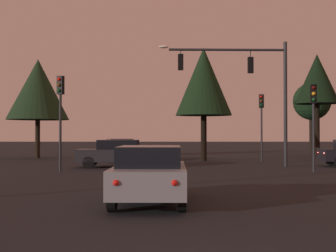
{
  "coord_description": "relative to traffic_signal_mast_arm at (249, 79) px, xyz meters",
  "views": [
    {
      "loc": [
        -0.55,
        -5.71,
        1.83
      ],
      "look_at": [
        -0.58,
        18.73,
        2.26
      ],
      "focal_mm": 49.82,
      "sensor_mm": 36.0,
      "label": 1
    }
  ],
  "objects": [
    {
      "name": "ground_plane",
      "position": [
        -4.0,
        4.04,
        -4.95
      ],
      "size": [
        168.0,
        168.0,
        0.0
      ],
      "primitive_type": "plane",
      "color": "black",
      "rests_on": "ground"
    },
    {
      "name": "traffic_signal_mast_arm",
      "position": [
        0.0,
        0.0,
        0.0
      ],
      "size": [
        7.26,
        0.49,
        7.05
      ],
      "color": "#232326",
      "rests_on": "ground"
    },
    {
      "name": "traffic_light_corner_left",
      "position": [
        2.45,
        -3.83,
        -1.95
      ],
      "size": [
        0.34,
        0.38,
        4.22
      ],
      "color": "#232326",
      "rests_on": "ground"
    },
    {
      "name": "traffic_light_corner_right",
      "position": [
        -9.82,
        -3.47,
        -1.65
      ],
      "size": [
        0.36,
        0.39,
        4.68
      ],
      "color": "#232326",
      "rests_on": "ground"
    },
    {
      "name": "traffic_light_median",
      "position": [
        1.62,
        4.52,
        -1.79
      ],
      "size": [
        0.36,
        0.39,
        4.47
      ],
      "color": "#232326",
      "rests_on": "ground"
    },
    {
      "name": "car_nearside_lane",
      "position": [
        -5.03,
        -13.82,
        -4.15
      ],
      "size": [
        1.91,
        4.3,
        1.52
      ],
      "color": "gray",
      "rests_on": "ground"
    },
    {
      "name": "car_crossing_left",
      "position": [
        -7.41,
        -0.28,
        -4.15
      ],
      "size": [
        4.41,
        2.05,
        1.52
      ],
      "color": "#232328",
      "rests_on": "ground"
    },
    {
      "name": "car_far_lane",
      "position": [
        -7.87,
        5.82,
        -4.15
      ],
      "size": [
        2.85,
        4.87,
        1.52
      ],
      "color": "#4C0F0F",
      "rests_on": "ground"
    },
    {
      "name": "tree_behind_sign",
      "position": [
        -14.55,
        9.49,
        0.31
      ],
      "size": [
        4.73,
        4.73,
        7.6
      ],
      "color": "black",
      "rests_on": "ground"
    },
    {
      "name": "tree_center_horizon",
      "position": [
        8.71,
        16.6,
        -0.16
      ],
      "size": [
        3.45,
        3.45,
        6.58
      ],
      "color": "black",
      "rests_on": "ground"
    },
    {
      "name": "tree_right_cluster",
      "position": [
        7.06,
        9.98,
        1.15
      ],
      "size": [
        3.4,
        3.4,
        8.08
      ],
      "color": "black",
      "rests_on": "ground"
    },
    {
      "name": "tree_lot_edge",
      "position": [
        -2.09,
        5.91,
        0.51
      ],
      "size": [
        3.89,
        3.89,
        7.84
      ],
      "color": "black",
      "rests_on": "ground"
    }
  ]
}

